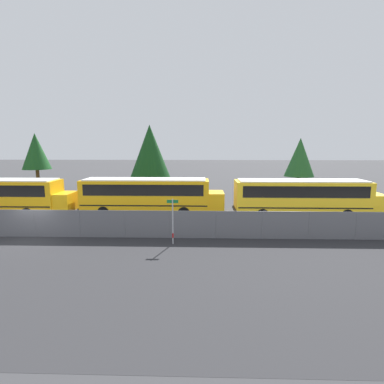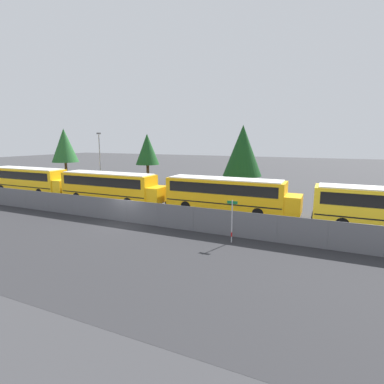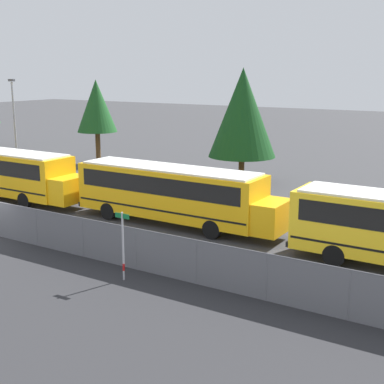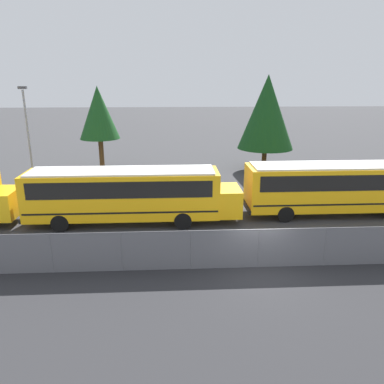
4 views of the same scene
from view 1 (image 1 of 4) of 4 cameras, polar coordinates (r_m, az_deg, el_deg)
ground_plane at (r=22.95m, az=-27.57°, el=-7.56°), size 200.00×200.00×0.00m
fence at (r=22.71m, az=-27.75°, el=-5.27°), size 90.96×0.07×1.86m
school_bus_3 at (r=26.46m, az=-8.25°, el=-0.27°), size 12.43×2.60×3.21m
school_bus_4 at (r=26.95m, az=20.55°, el=-0.59°), size 12.43×2.60×3.21m
street_sign at (r=18.60m, az=-3.68°, el=-5.41°), size 0.70×0.09×2.86m
tree_0 at (r=40.49m, az=19.84°, el=6.22°), size 3.73×3.73×6.96m
tree_2 at (r=44.08m, az=-27.61°, el=6.85°), size 3.58×3.58×7.60m
tree_3 at (r=38.23m, az=-8.02°, el=7.71°), size 5.02×5.02×8.58m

